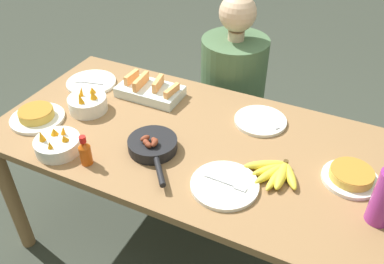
% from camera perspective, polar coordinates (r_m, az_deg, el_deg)
% --- Properties ---
extents(ground_plane, '(14.00, 14.00, 0.00)m').
position_cam_1_polar(ground_plane, '(2.32, 0.00, -15.48)').
color(ground_plane, '#383D33').
extents(dining_table, '(1.76, 0.88, 0.75)m').
position_cam_1_polar(dining_table, '(1.84, 0.00, -3.08)').
color(dining_table, olive).
rests_on(dining_table, ground_plane).
extents(banana_bunch, '(0.24, 0.20, 0.04)m').
position_cam_1_polar(banana_bunch, '(1.62, 11.71, -5.56)').
color(banana_bunch, yellow).
rests_on(banana_bunch, dining_table).
extents(melon_tray, '(0.32, 0.18, 0.10)m').
position_cam_1_polar(melon_tray, '(2.06, -5.93, 5.85)').
color(melon_tray, silver).
rests_on(melon_tray, dining_table).
extents(skillet, '(0.28, 0.31, 0.08)m').
position_cam_1_polar(skillet, '(1.70, -5.52, -1.90)').
color(skillet, black).
rests_on(skillet, dining_table).
extents(frittata_plate_center, '(0.22, 0.22, 0.05)m').
position_cam_1_polar(frittata_plate_center, '(1.68, 21.42, -5.78)').
color(frittata_plate_center, silver).
rests_on(frittata_plate_center, dining_table).
extents(frittata_plate_side, '(0.25, 0.25, 0.06)m').
position_cam_1_polar(frittata_plate_side, '(2.01, -20.94, 2.14)').
color(frittata_plate_side, silver).
rests_on(frittata_plate_side, dining_table).
extents(empty_plate_near_front, '(0.26, 0.26, 0.02)m').
position_cam_1_polar(empty_plate_near_front, '(2.22, -13.96, 6.74)').
color(empty_plate_near_front, silver).
rests_on(empty_plate_near_front, dining_table).
extents(empty_plate_far_left, '(0.26, 0.26, 0.02)m').
position_cam_1_polar(empty_plate_far_left, '(1.56, 4.59, -7.43)').
color(empty_plate_far_left, silver).
rests_on(empty_plate_far_left, dining_table).
extents(empty_plate_far_right, '(0.24, 0.24, 0.02)m').
position_cam_1_polar(empty_plate_far_right, '(1.90, 9.59, 1.57)').
color(empty_plate_far_right, silver).
rests_on(empty_plate_far_right, dining_table).
extents(fruit_bowl_mango, '(0.19, 0.19, 0.11)m').
position_cam_1_polar(fruit_bowl_mango, '(1.78, -18.35, -1.63)').
color(fruit_bowl_mango, silver).
rests_on(fruit_bowl_mango, dining_table).
extents(fruit_bowl_citrus, '(0.18, 0.18, 0.12)m').
position_cam_1_polar(fruit_bowl_citrus, '(2.00, -14.41, 3.98)').
color(fruit_bowl_citrus, silver).
rests_on(fruit_bowl_citrus, dining_table).
extents(hot_sauce_bottle, '(0.05, 0.05, 0.14)m').
position_cam_1_polar(hot_sauce_bottle, '(1.67, -14.77, -2.70)').
color(hot_sauce_bottle, '#C64C0F').
rests_on(hot_sauce_bottle, dining_table).
extents(person_figure, '(0.41, 0.41, 1.17)m').
position_cam_1_polar(person_figure, '(2.48, 5.50, 3.36)').
color(person_figure, black).
rests_on(person_figure, ground_plane).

